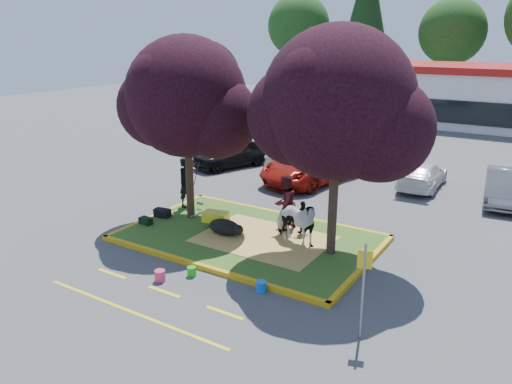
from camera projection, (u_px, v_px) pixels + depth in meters
The scene contains 32 objects.
ground at pixel (249, 240), 16.82m from camera, with size 90.00×90.00×0.00m, color #424244.
median_island at pixel (249, 238), 16.80m from camera, with size 8.00×5.00×0.15m, color #2F541A.
curb_near at pixel (201, 267), 14.72m from camera, with size 8.30×0.16×0.15m, color gold.
curb_far at pixel (286, 215), 18.88m from camera, with size 8.30×0.16×0.15m, color gold.
curb_left at pixel (158, 215), 18.86m from camera, with size 0.16×5.30×0.15m, color gold.
curb_right at pixel (364, 266), 14.74m from camera, with size 0.16×5.30×0.15m, color gold.
straw_bedding at pixel (264, 239), 16.47m from camera, with size 4.20×3.00×0.01m, color tan.
tree_purple_left at pixel (187, 103), 17.21m from camera, with size 5.06×4.20×6.51m.
tree_purple_right at pixel (338, 111), 14.11m from camera, with size 5.30×4.40×6.82m.
fire_lane_stripe_a at pixel (112, 274), 14.44m from camera, with size 1.10×0.12×0.01m, color yellow.
fire_lane_stripe_b at pixel (164, 292), 13.43m from camera, with size 1.10×0.12×0.01m, color yellow.
fire_lane_stripe_c at pixel (225, 313), 12.42m from camera, with size 1.10×0.12×0.01m, color yellow.
fire_lane_long at pixel (132, 312), 12.46m from camera, with size 6.00×0.10×0.01m, color yellow.
retail_building at pixel (471, 94), 37.72m from camera, with size 20.40×8.40×4.40m.
treeline at pixel (490, 20), 44.22m from camera, with size 46.58×7.80×14.63m.
cow at pixel (295, 222), 15.85m from camera, with size 0.83×1.82×1.53m, color white.
calf at pixel (225, 227), 16.81m from camera, with size 1.20×0.68×0.52m, color black.
handler at pixel (186, 182), 19.37m from camera, with size 0.71×0.46×1.94m, color black.
visitor_a at pixel (285, 203), 17.04m from camera, with size 0.95×0.74×1.95m, color #43131B.
visitor_b at pixel (303, 217), 16.79m from camera, with size 0.68×0.28×1.16m, color black.
wheelbarrow at pixel (216, 217), 17.33m from camera, with size 1.55×0.68×0.58m.
gear_bag_dark at pixel (162, 213), 18.46m from camera, with size 0.59×0.32×0.30m, color black.
gear_bag_green at pixel (146, 221), 17.77m from camera, with size 0.46×0.28×0.24m, color black.
sign_post at pixel (363, 282), 10.94m from camera, with size 0.32×0.14×2.36m.
bucket_green at pixel (192, 272), 14.27m from camera, with size 0.26×0.26×0.28m, color green.
bucket_pink at pixel (160, 276), 13.97m from camera, with size 0.31×0.31×0.33m, color #DD3168.
bucket_blue at pixel (261, 286), 13.40m from camera, with size 0.29×0.29×0.31m, color blue.
car_black at pixel (232, 153), 25.86m from camera, with size 1.71×4.25×1.45m, color black.
car_silver at pixel (304, 156), 25.15m from camera, with size 1.56×4.48×1.48m, color #AAADB2.
car_red at pixel (312, 165), 23.30m from camera, with size 2.62×5.67×1.58m, color maroon.
car_white at pixel (422, 175), 22.40m from camera, with size 1.64×4.04×1.17m, color white.
car_grey at pixel (504, 187), 20.33m from camera, with size 1.43×4.11×1.35m, color slate.
Camera 1 is at (8.46, -13.04, 6.65)m, focal length 35.00 mm.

